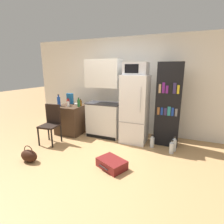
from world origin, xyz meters
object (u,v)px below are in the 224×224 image
microwave (136,69)px  bookshelf (168,105)px  cereal_box (70,99)px  bottle_amber_beer (81,103)px  bottle_milk_white (68,104)px  bottle_ketchup_red (68,102)px  bottle_blue_soda (59,101)px  side_table (72,119)px  chair (51,121)px  handbag (29,156)px  kitchen_hutch (104,102)px  bottle_green_tall (79,103)px  suitcase_large_flat (112,164)px  water_bottle_middle (172,148)px  bowl (78,104)px  refrigerator (135,109)px  water_bottle_front (174,145)px  water_bottle_back (152,142)px

microwave → bookshelf: bookshelf is taller
microwave → cereal_box: (-1.94, 0.12, -0.83)m
bottle_amber_beer → bottle_milk_white: size_ratio=1.17×
bottle_ketchup_red → bottle_blue_soda: bearing=-143.6°
side_table → bottle_amber_beer: bearing=10.2°
chair → handbag: 1.04m
bookshelf → bottle_amber_beer: size_ratio=10.11×
bottle_milk_white → handbag: bearing=-83.8°
kitchen_hutch → bottle_blue_soda: bearing=-166.1°
bottle_green_tall → bottle_blue_soda: size_ratio=0.78×
bottle_ketchup_red → microwave: bearing=3.2°
bottle_blue_soda → suitcase_large_flat: 2.43m
suitcase_large_flat → water_bottle_middle: water_bottle_middle is taller
bottle_ketchup_red → suitcase_large_flat: bearing=-34.5°
bookshelf → chair: (-2.57, -0.96, -0.41)m
bottle_green_tall → bowl: 0.26m
bottle_amber_beer → bottle_ketchup_red: (-0.35, -0.08, 0.01)m
handbag → bottle_amber_beer: bearing=86.5°
refrigerator → chair: refrigerator is taller
bookshelf → bottle_amber_beer: bookshelf is taller
microwave → bottle_green_tall: (-1.49, -0.13, -0.88)m
refrigerator → bottle_blue_soda: refrigerator is taller
bottle_ketchup_red → chair: 0.80m
suitcase_large_flat → side_table: bearing=169.4°
kitchen_hutch → microwave: kitchen_hutch is taller
kitchen_hutch → bottle_milk_white: (-0.93, -0.26, -0.07)m
bowl → chair: 0.94m
side_table → microwave: 2.25m
bottle_green_tall → bottle_blue_soda: bearing=-167.7°
handbag → cereal_box: bearing=100.2°
kitchen_hutch → bottle_blue_soda: size_ratio=6.31×
refrigerator → water_bottle_front: size_ratio=4.86×
water_bottle_front → side_table: bearing=177.5°
suitcase_large_flat → water_bottle_back: water_bottle_back is taller
microwave → bottle_milk_white: 2.00m
side_table → microwave: microwave is taller
bottle_ketchup_red → water_bottle_front: bottle_ketchup_red is taller
chair → water_bottle_back: (2.30, 0.64, -0.42)m
cereal_box → water_bottle_back: cereal_box is taller
side_table → cereal_box: size_ratio=2.59×
side_table → bottle_blue_soda: 0.61m
water_bottle_back → bottle_milk_white: bearing=-179.5°
kitchen_hutch → handbag: 2.11m
bowl → water_bottle_front: bowl is taller
suitcase_large_flat → refrigerator: bearing=113.8°
side_table → bowl: bowl is taller
bottle_blue_soda → water_bottle_back: size_ratio=1.06×
bookshelf → bottle_ketchup_red: (-2.59, -0.23, -0.09)m
bottle_milk_white → suitcase_large_flat: bottle_milk_white is taller
handbag → bookshelf: bearing=38.7°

